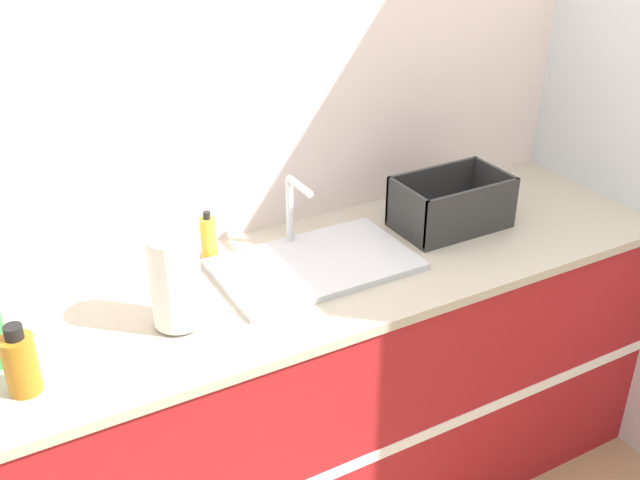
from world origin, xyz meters
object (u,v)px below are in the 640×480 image
(paper_towel_roll, at_px, (175,281))
(dish_rack, at_px, (451,208))
(sink, at_px, (314,262))
(bottle_amber, at_px, (21,363))
(soap_dispenser, at_px, (208,237))

(paper_towel_roll, bearing_deg, dish_rack, 6.31)
(sink, height_order, paper_towel_roll, paper_towel_roll)
(sink, relative_size, paper_towel_roll, 2.24)
(bottle_amber, bearing_deg, soap_dispenser, 32.17)
(bottle_amber, xyz_separation_m, soap_dispenser, (0.62, 0.39, -0.01))
(sink, height_order, soap_dispenser, sink)
(paper_towel_roll, height_order, dish_rack, paper_towel_roll)
(bottle_amber, height_order, soap_dispenser, bottle_amber)
(sink, relative_size, bottle_amber, 3.26)
(soap_dispenser, bearing_deg, bottle_amber, -147.83)
(paper_towel_roll, distance_m, soap_dispenser, 0.37)
(dish_rack, bearing_deg, sink, -178.18)
(paper_towel_roll, height_order, bottle_amber, paper_towel_roll)
(paper_towel_roll, xyz_separation_m, dish_rack, (0.99, 0.11, -0.07))
(sink, xyz_separation_m, dish_rack, (0.53, 0.02, 0.05))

